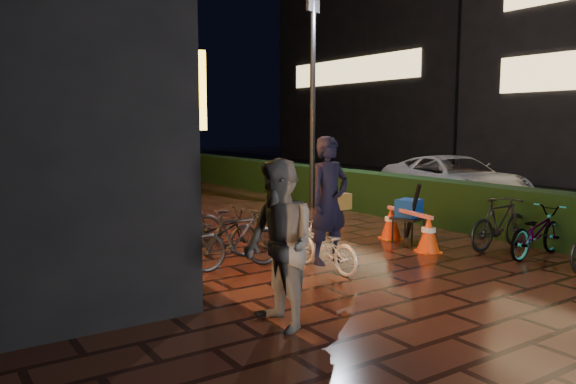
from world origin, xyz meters
TOP-DOWN VIEW (x-y plane):
  - ground at (0.00, 0.00)m, footprint 80.00×80.00m
  - asphalt_road at (9.00, 5.00)m, footprint 11.00×60.00m
  - hedge at (3.30, 8.00)m, footprint 0.70×20.00m
  - bystander_person at (-3.04, -0.45)m, footprint 0.76×0.95m
  - van at (6.16, 4.85)m, footprint 3.22×5.15m
  - far_buildings at (17.23, 9.61)m, footprint 9.08×31.00m
  - lamp_post_hedge at (2.44, 6.40)m, footprint 0.51×0.26m
  - lamp_post_sf at (-2.77, 8.54)m, footprint 0.49×0.21m
  - cyclist at (-1.13, 1.17)m, footprint 0.76×1.46m
  - traffic_barrier at (1.23, 1.76)m, footprint 0.67×1.59m
  - cart_assembly at (1.49, 2.02)m, footprint 0.73×0.78m
  - parked_bikes_storefront at (-2.32, 4.08)m, footprint 1.80×4.90m
  - parked_bikes_hedge at (2.33, -0.20)m, footprint 1.65×2.36m

SIDE VIEW (x-z plane):
  - ground at x=0.00m, z-range 0.00..0.00m
  - asphalt_road at x=9.00m, z-range 0.00..0.01m
  - traffic_barrier at x=1.23m, z-range 0.00..0.64m
  - parked_bikes_storefront at x=-2.32m, z-range -0.02..0.92m
  - parked_bikes_hedge at x=2.33m, z-range -0.02..0.92m
  - hedge at x=3.30m, z-range 0.00..1.00m
  - cart_assembly at x=1.49m, z-range 0.01..1.16m
  - van at x=6.16m, z-range 0.01..1.33m
  - cyclist at x=-1.13m, z-range -0.26..1.78m
  - bystander_person at x=-3.04m, z-range 0.00..1.86m
  - lamp_post_sf at x=-2.77m, z-range 0.26..5.44m
  - lamp_post_hedge at x=2.44m, z-range 0.27..5.65m
  - far_buildings at x=17.23m, z-range -0.53..13.47m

